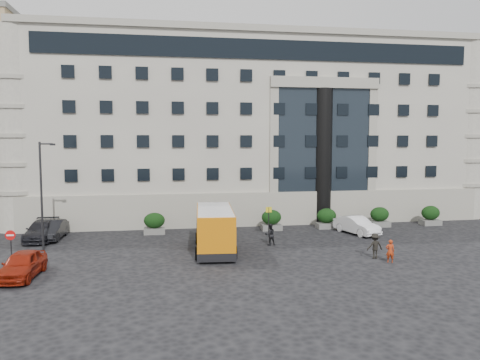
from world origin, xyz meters
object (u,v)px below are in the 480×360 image
(street_lamp, at_px, (42,192))
(parked_car_d, at_px, (42,220))
(hedge_b, at_px, (214,221))
(hedge_d, at_px, (327,218))
(parked_car_a, at_px, (22,265))
(pedestrian_b, at_px, (270,234))
(no_entry_sign, at_px, (11,240))
(white_taxi, at_px, (357,225))
(hedge_e, at_px, (380,217))
(minibus, at_px, (215,228))
(hedge_f, at_px, (430,215))
(parked_car_c, at_px, (42,231))
(red_truck, at_px, (42,207))
(bus_stop_sign, at_px, (269,216))
(hedge_a, at_px, (154,223))
(parked_car_b, at_px, (52,230))
(pedestrian_a, at_px, (390,251))
(hedge_c, at_px, (271,220))
(pedestrian_c, at_px, (375,246))

(street_lamp, relative_size, parked_car_d, 1.55)
(hedge_b, xyz_separation_m, hedge_d, (10.40, 0.00, 0.00))
(parked_car_a, height_order, pedestrian_b, pedestrian_b)
(no_entry_sign, height_order, white_taxi, no_entry_sign)
(hedge_e, relative_size, minibus, 0.24)
(hedge_f, relative_size, parked_car_d, 0.36)
(minibus, xyz_separation_m, parked_car_d, (-14.77, 11.63, -1.01))
(minibus, relative_size, parked_car_c, 1.46)
(street_lamp, xyz_separation_m, red_truck, (-2.93, 11.88, -2.79))
(bus_stop_sign, bearing_deg, red_truck, 154.13)
(hedge_a, xyz_separation_m, parked_car_b, (-8.23, -0.80, -0.16))
(red_truck, relative_size, parked_car_b, 1.33)
(minibus, distance_m, pedestrian_a, 12.28)
(hedge_c, bearing_deg, pedestrian_a, -66.68)
(hedge_a, height_order, minibus, minibus)
(hedge_b, relative_size, hedge_e, 1.00)
(parked_car_d, bearing_deg, pedestrian_c, -27.19)
(red_truck, relative_size, parked_car_c, 1.17)
(hedge_f, distance_m, minibus, 22.69)
(hedge_e, bearing_deg, street_lamp, -170.52)
(hedge_a, distance_m, bus_stop_sign, 9.94)
(hedge_d, height_order, bus_stop_sign, bus_stop_sign)
(red_truck, height_order, pedestrian_b, red_truck)
(hedge_e, distance_m, no_entry_sign, 31.09)
(hedge_d, height_order, hedge_f, same)
(parked_car_b, bearing_deg, parked_car_d, 113.51)
(hedge_e, bearing_deg, bus_stop_sign, -166.08)
(hedge_f, bearing_deg, street_lamp, -171.95)
(hedge_a, distance_m, hedge_d, 15.60)
(white_taxi, relative_size, pedestrian_c, 2.63)
(red_truck, height_order, parked_car_c, red_truck)
(bus_stop_sign, relative_size, parked_car_a, 0.54)
(bus_stop_sign, xyz_separation_m, pedestrian_a, (6.14, -9.36, -0.96))
(white_taxi, bearing_deg, parked_car_a, -177.72)
(hedge_d, height_order, hedge_e, same)
(street_lamp, height_order, red_truck, street_lamp)
(hedge_d, bearing_deg, parked_car_d, 170.14)
(red_truck, bearing_deg, hedge_a, -18.63)
(hedge_a, height_order, white_taxi, hedge_a)
(no_entry_sign, xyz_separation_m, red_truck, (-1.87, 15.92, -0.07))
(street_lamp, xyz_separation_m, bus_stop_sign, (17.44, 2.00, -2.64))
(no_entry_sign, bearing_deg, pedestrian_c, -5.16)
(hedge_b, bearing_deg, pedestrian_b, -57.74)
(bus_stop_sign, distance_m, parked_car_a, 19.28)
(hedge_a, height_order, street_lamp, street_lamp)
(no_entry_sign, relative_size, parked_car_c, 0.44)
(parked_car_b, relative_size, parked_car_d, 0.90)
(hedge_a, distance_m, hedge_c, 10.40)
(no_entry_sign, distance_m, red_truck, 16.03)
(hedge_e, distance_m, minibus, 17.83)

